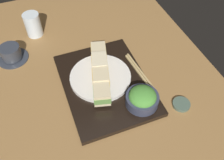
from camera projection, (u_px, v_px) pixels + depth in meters
The scene contains 12 objects.
ground_plane at pixel (90, 93), 93.00cm from camera, with size 140.00×100.00×3.00cm, color olive.
serving_tray at pixel (105, 83), 92.82cm from camera, with size 40.09×30.12×1.90cm, color black.
sandwich_plate at pixel (100, 77), 92.63cm from camera, with size 22.60×22.60×1.35cm, color white.
sandwich_nearmost at pixel (102, 93), 83.81cm from camera, with size 8.75×7.44×5.15cm.
sandwich_inner_near at pixel (101, 78), 87.86cm from camera, with size 8.93×7.66×5.60cm.
sandwich_inner_far at pixel (100, 64), 91.98cm from camera, with size 8.90×7.56×5.85cm.
sandwich_farmost at pixel (99, 53), 96.57cm from camera, with size 8.95×7.60×4.88cm.
salad_bowl at pixel (142, 98), 83.82cm from camera, with size 11.27×11.27×6.39cm.
chopsticks_pair at pixel (140, 73), 94.45cm from camera, with size 20.76×3.44×0.70cm.
coffee_cup at pixel (11, 54), 100.37cm from camera, with size 12.46×12.66×6.08cm.
drinking_glass at pixel (33, 25), 108.49cm from camera, with size 6.99×6.99×10.34cm, color silver.
small_sauce_dish at pixel (181, 104), 87.24cm from camera, with size 6.16×6.16×1.15cm, color #4C6051.
Camera 1 is at (-55.37, 12.28, 72.83)cm, focal length 40.20 mm.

